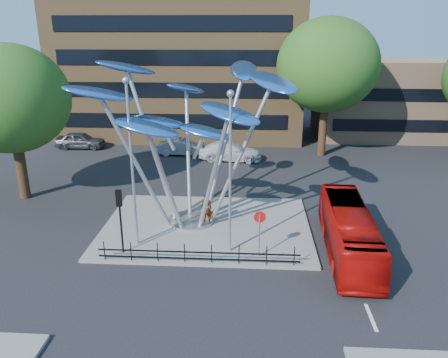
# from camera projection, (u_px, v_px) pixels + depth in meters

# --- Properties ---
(ground) EXTENTS (120.00, 120.00, 0.00)m
(ground) POSITION_uv_depth(u_px,v_px,m) (216.00, 285.00, 20.00)
(ground) COLOR black
(ground) RESTS_ON ground
(traffic_island) EXTENTS (12.00, 9.00, 0.15)m
(traffic_island) POSITION_uv_depth(u_px,v_px,m) (207.00, 226.00, 25.69)
(traffic_island) COLOR slate
(traffic_island) RESTS_ON ground
(low_building_near) EXTENTS (15.00, 8.00, 8.00)m
(low_building_near) POSITION_uv_depth(u_px,v_px,m) (389.00, 99.00, 46.04)
(low_building_near) COLOR tan
(low_building_near) RESTS_ON ground
(tree_right) EXTENTS (8.80, 8.80, 12.11)m
(tree_right) POSITION_uv_depth(u_px,v_px,m) (328.00, 65.00, 37.63)
(tree_right) COLOR black
(tree_right) RESTS_ON ground
(tree_left) EXTENTS (7.60, 7.60, 10.32)m
(tree_left) POSITION_uv_depth(u_px,v_px,m) (10.00, 99.00, 28.00)
(tree_left) COLOR black
(tree_left) RESTS_ON ground
(leaf_sculpture) EXTENTS (12.72, 9.54, 9.51)m
(leaf_sculpture) POSITION_uv_depth(u_px,v_px,m) (187.00, 109.00, 24.16)
(leaf_sculpture) COLOR #9EA0A5
(leaf_sculpture) RESTS_ON traffic_island
(street_lamp_left) EXTENTS (0.36, 0.36, 8.80)m
(street_lamp_left) POSITION_uv_depth(u_px,v_px,m) (131.00, 150.00, 21.80)
(street_lamp_left) COLOR #9EA0A5
(street_lamp_left) RESTS_ON traffic_island
(street_lamp_right) EXTENTS (0.36, 0.36, 8.30)m
(street_lamp_right) POSITION_uv_depth(u_px,v_px,m) (230.00, 160.00, 21.12)
(street_lamp_right) COLOR #9EA0A5
(street_lamp_right) RESTS_ON traffic_island
(traffic_light_island) EXTENTS (0.28, 0.18, 3.42)m
(traffic_light_island) POSITION_uv_depth(u_px,v_px,m) (120.00, 208.00, 21.78)
(traffic_light_island) COLOR black
(traffic_light_island) RESTS_ON traffic_island
(no_entry_sign_island) EXTENTS (0.60, 0.10, 2.45)m
(no_entry_sign_island) POSITION_uv_depth(u_px,v_px,m) (260.00, 226.00, 21.66)
(no_entry_sign_island) COLOR #9EA0A5
(no_entry_sign_island) RESTS_ON traffic_island
(pedestrian_railing_front) EXTENTS (10.00, 0.06, 1.00)m
(pedestrian_railing_front) POSITION_uv_depth(u_px,v_px,m) (198.00, 255.00, 21.48)
(pedestrian_railing_front) COLOR black
(pedestrian_railing_front) RESTS_ON traffic_island
(red_bus) EXTENTS (2.50, 9.00, 2.48)m
(red_bus) POSITION_uv_depth(u_px,v_px,m) (348.00, 231.00, 22.46)
(red_bus) COLOR #AD0B08
(red_bus) RESTS_ON ground
(pedestrian) EXTENTS (0.78, 0.63, 1.83)m
(pedestrian) POSITION_uv_depth(u_px,v_px,m) (207.00, 209.00, 25.58)
(pedestrian) COLOR gray
(pedestrian) RESTS_ON traffic_island
(parked_car_left) EXTENTS (4.68, 1.92, 1.59)m
(parked_car_left) POSITION_uv_depth(u_px,v_px,m) (80.00, 140.00, 42.28)
(parked_car_left) COLOR #3C3F43
(parked_car_left) RESTS_ON ground
(parked_car_mid) EXTENTS (4.57, 1.72, 1.49)m
(parked_car_mid) POSITION_uv_depth(u_px,v_px,m) (182.00, 147.00, 40.08)
(parked_car_mid) COLOR #9C9FA3
(parked_car_mid) RESTS_ON ground
(parked_car_right) EXTENTS (5.63, 2.50, 1.61)m
(parked_car_right) POSITION_uv_depth(u_px,v_px,m) (230.00, 151.00, 38.51)
(parked_car_right) COLOR silver
(parked_car_right) RESTS_ON ground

